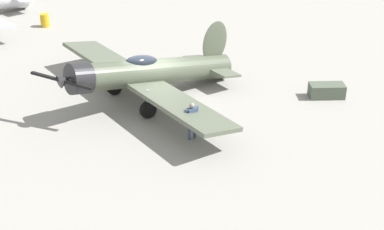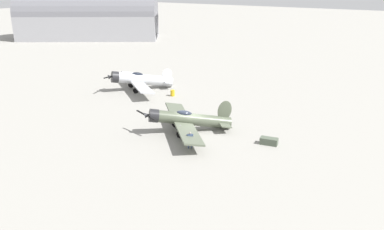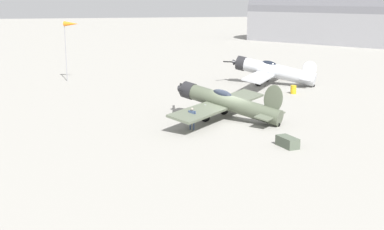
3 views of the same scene
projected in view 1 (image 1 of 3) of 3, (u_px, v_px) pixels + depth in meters
name	position (u px, v px, depth m)	size (l,w,h in m)	color
ground_plane	(158.00, 97.00, 26.31)	(400.00, 400.00, 0.00)	gray
airplane_foreground	(148.00, 73.00, 25.42)	(10.31, 9.97, 3.23)	#4C5442
ground_crew_mechanic	(192.00, 117.00, 22.31)	(0.47, 0.49, 1.64)	#384766
equipment_crate	(327.00, 91.00, 26.19)	(1.79, 1.13, 0.67)	#4C5647
fuel_drum	(45.00, 20.00, 35.70)	(0.61, 0.61, 0.85)	gold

